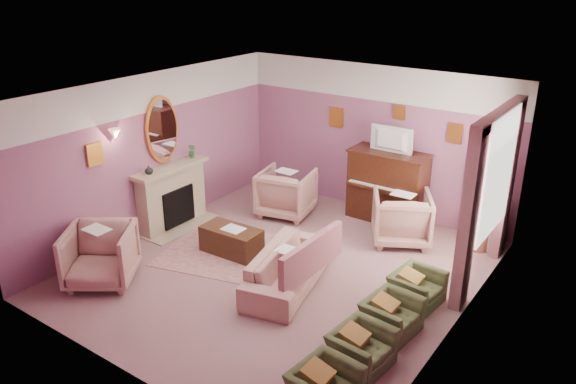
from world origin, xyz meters
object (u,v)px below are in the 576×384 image
Objects in this scene: piano at (387,187)px; olive_chair_c at (392,311)px; floral_armchair_front at (100,253)px; sofa at (289,261)px; floral_armchair_right at (402,215)px; olive_chair_a at (325,382)px; olive_chair_b at (362,343)px; floral_armchair_left at (286,190)px; side_table at (484,227)px; coffee_table at (231,241)px; olive_chair_d at (417,283)px; television at (390,138)px.

piano is 1.94× the size of olive_chair_c.
piano is at bearing 61.28° from floral_armchair_front.
sofa reaches higher than olive_chair_c.
floral_armchair_right is 4.93m from floral_armchair_front.
floral_armchair_right reaches higher than olive_chair_a.
sofa is 2.76× the size of olive_chair_b.
floral_armchair_left reaches higher than sofa.
olive_chair_b is (1.75, -1.00, -0.09)m from sofa.
side_table is at bearing 46.12° from floral_armchair_front.
olive_chair_a is at bearing -90.00° from olive_chair_b.
floral_armchair_right is 1.37× the size of olive_chair_a.
olive_chair_b is 1.03× the size of side_table.
coffee_table is 1.39× the size of olive_chair_d.
floral_armchair_left reaches higher than olive_chair_a.
floral_armchair_right is at bearing 71.84° from sofa.
sofa reaches higher than olive_chair_d.
olive_chair_b is at bearing -73.04° from floral_armchair_right.
olive_chair_d is (0.00, 0.82, 0.00)m from olive_chair_c.
sofa is (1.35, -0.27, 0.18)m from coffee_table.
olive_chair_a is at bearing -50.00° from floral_armchair_left.
television is 1.11× the size of olive_chair_b.
olive_chair_a is at bearing -71.23° from television.
sofa is 1.87m from olive_chair_d.
olive_chair_c is (0.00, 1.64, 0.00)m from olive_chair_a.
piano is at bearing 124.63° from olive_chair_d.
coffee_table is at bearing 168.71° from sofa.
floral_armchair_left is at bearing -151.99° from piano.
coffee_table is 3.36m from olive_chair_b.
olive_chair_d is at bearing 90.00° from olive_chair_a.
side_table reaches higher than olive_chair_b.
floral_armchair_right is (2.10, 2.02, 0.27)m from coffee_table.
floral_armchair_right is at bearing 43.76° from coffee_table.
sofa is 2.59m from floral_armchair_left.
floral_armchair_right reaches higher than coffee_table.
olive_chair_c is at bearing -62.55° from television.
television is 0.81× the size of floral_armchair_front.
sofa is at bearing -108.16° from floral_armchair_right.
floral_armchair_left is 1.37× the size of olive_chair_b.
floral_armchair_front is 1.37× the size of olive_chair_d.
television is 1.11× the size of olive_chair_c.
coffee_table is 1.01× the size of floral_armchair_right.
floral_armchair_right is 1.94m from olive_chair_d.
side_table is at bearing 0.31° from television.
side_table is (1.98, 2.93, -0.05)m from sofa.
floral_armchair_front is 6.23m from side_table.
olive_chair_a and olive_chair_b have the same top height.
sofa reaches higher than side_table.
sofa is 3.54m from side_table.
olive_chair_d is at bearing 90.00° from olive_chair_b.
olive_chair_d is (1.75, 0.64, -0.09)m from sofa.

